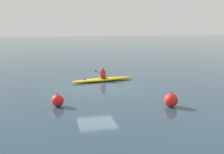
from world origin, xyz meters
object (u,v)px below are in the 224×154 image
(mooring_buoy_channel_marker, at_px, (58,100))
(mooring_buoy_red_near, at_px, (171,100))
(kayaker, at_px, (103,74))
(kayak, at_px, (103,80))

(mooring_buoy_channel_marker, xyz_separation_m, mooring_buoy_red_near, (-5.50, 1.36, 0.03))
(kayaker, bearing_deg, kayak, -170.43)
(kayak, bearing_deg, mooring_buoy_channel_marker, 57.51)
(kayaker, bearing_deg, mooring_buoy_channel_marker, 57.86)
(mooring_buoy_channel_marker, bearing_deg, kayak, -122.49)
(kayak, distance_m, kayaker, 0.43)
(mooring_buoy_red_near, bearing_deg, kayak, -72.78)
(kayak, distance_m, mooring_buoy_red_near, 7.04)
(kayaker, bearing_deg, mooring_buoy_red_near, 107.64)
(kayak, xyz_separation_m, kayaker, (0.05, 0.01, 0.43))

